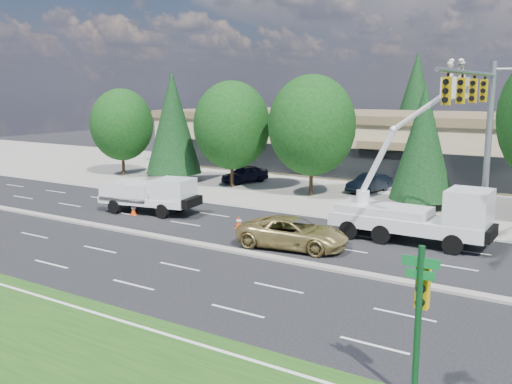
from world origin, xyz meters
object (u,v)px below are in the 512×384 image
Objects in this scene: utility_pickup at (154,199)px; bucket_truck at (422,207)px; street_sign_pole at (420,307)px; signal_mast at (481,123)px; minivan at (293,233)px.

bucket_truck is (16.07, 1.93, 0.95)m from utility_pickup.
street_sign_pole is 24.06m from utility_pickup.
minivan is (-7.35, -4.91, -5.31)m from signal_mast.
utility_pickup is (-20.40, 12.68, -1.51)m from street_sign_pole.
bucket_truck is (-2.36, -0.84, -4.17)m from signal_mast.
minivan is (11.08, -2.14, -0.19)m from utility_pickup.
street_sign_pole is 0.44× the size of bucket_truck.
signal_mast is 4.87m from bucket_truck.
bucket_truck is at bearing -59.02° from minivan.
utility_pickup is at bearing 148.13° from street_sign_pole.
utility_pickup is at bearing -173.53° from bucket_truck.
utility_pickup is 16.21m from bucket_truck.
street_sign_pole is 15.25m from bucket_truck.
utility_pickup is at bearing -171.46° from signal_mast.
signal_mast is 1.13× the size of bucket_truck.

